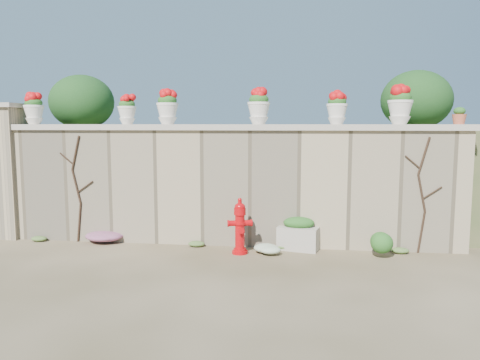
# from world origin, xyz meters

# --- Properties ---
(ground) EXTENTS (80.00, 80.00, 0.00)m
(ground) POSITION_xyz_m (0.00, 0.00, 0.00)
(ground) COLOR #493D24
(ground) RESTS_ON ground
(stone_wall) EXTENTS (8.00, 0.40, 2.00)m
(stone_wall) POSITION_xyz_m (0.00, 1.80, 1.00)
(stone_wall) COLOR tan
(stone_wall) RESTS_ON ground
(wall_cap) EXTENTS (8.10, 0.52, 0.10)m
(wall_cap) POSITION_xyz_m (0.00, 1.80, 2.05)
(wall_cap) COLOR #BBB09F
(wall_cap) RESTS_ON stone_wall
(gate_pillar) EXTENTS (0.72, 0.72, 2.48)m
(gate_pillar) POSITION_xyz_m (-4.15, 1.80, 1.26)
(gate_pillar) COLOR tan
(gate_pillar) RESTS_ON ground
(raised_fill) EXTENTS (9.00, 6.00, 2.00)m
(raised_fill) POSITION_xyz_m (0.00, 5.00, 1.00)
(raised_fill) COLOR #384C23
(raised_fill) RESTS_ON ground
(back_shrub_left) EXTENTS (1.30, 1.30, 1.10)m
(back_shrub_left) POSITION_xyz_m (-3.20, 3.00, 2.55)
(back_shrub_left) COLOR #143814
(back_shrub_left) RESTS_ON raised_fill
(back_shrub_right) EXTENTS (1.30, 1.30, 1.10)m
(back_shrub_right) POSITION_xyz_m (3.40, 3.00, 2.55)
(back_shrub_right) COLOR #143814
(back_shrub_right) RESTS_ON raised_fill
(vine_left) EXTENTS (0.60, 0.04, 1.91)m
(vine_left) POSITION_xyz_m (-2.67, 1.58, 0.99)
(vine_left) COLOR black
(vine_left) RESTS_ON ground
(vine_right) EXTENTS (0.60, 0.04, 1.91)m
(vine_right) POSITION_xyz_m (3.23, 1.58, 0.99)
(vine_right) COLOR black
(vine_right) RESTS_ON ground
(fire_hydrant) EXTENTS (0.40, 0.28, 0.91)m
(fire_hydrant) POSITION_xyz_m (0.30, 1.17, 0.46)
(fire_hydrant) COLOR #BF070C
(fire_hydrant) RESTS_ON ground
(planter_box) EXTENTS (0.74, 0.54, 0.56)m
(planter_box) POSITION_xyz_m (1.25, 1.55, 0.26)
(planter_box) COLOR #BBB09F
(planter_box) RESTS_ON ground
(green_shrub) EXTENTS (0.58, 0.52, 0.55)m
(green_shrub) POSITION_xyz_m (2.52, 1.24, 0.28)
(green_shrub) COLOR #1E5119
(green_shrub) RESTS_ON ground
(magenta_clump) EXTENTS (0.99, 0.66, 0.26)m
(magenta_clump) POSITION_xyz_m (-2.03, 1.55, 0.13)
(magenta_clump) COLOR #CC28A2
(magenta_clump) RESTS_ON ground
(white_flowers) EXTENTS (0.53, 0.42, 0.19)m
(white_flowers) POSITION_xyz_m (0.80, 1.18, 0.10)
(white_flowers) COLOR white
(white_flowers) RESTS_ON ground
(urn_pot_0) EXTENTS (0.35, 0.35, 0.56)m
(urn_pot_0) POSITION_xyz_m (-3.55, 1.80, 2.37)
(urn_pot_0) COLOR white
(urn_pot_0) RESTS_ON wall_cap
(urn_pot_1) EXTENTS (0.33, 0.33, 0.51)m
(urn_pot_1) POSITION_xyz_m (-1.79, 1.80, 2.35)
(urn_pot_1) COLOR white
(urn_pot_1) RESTS_ON wall_cap
(urn_pot_2) EXTENTS (0.38, 0.38, 0.60)m
(urn_pot_2) POSITION_xyz_m (-1.06, 1.80, 2.40)
(urn_pot_2) COLOR white
(urn_pot_2) RESTS_ON wall_cap
(urn_pot_3) EXTENTS (0.39, 0.39, 0.61)m
(urn_pot_3) POSITION_xyz_m (0.54, 1.80, 2.40)
(urn_pot_3) COLOR white
(urn_pot_3) RESTS_ON wall_cap
(urn_pot_4) EXTENTS (0.35, 0.35, 0.55)m
(urn_pot_4) POSITION_xyz_m (1.85, 1.80, 2.37)
(urn_pot_4) COLOR white
(urn_pot_4) RESTS_ON wall_cap
(urn_pot_5) EXTENTS (0.40, 0.40, 0.63)m
(urn_pot_5) POSITION_xyz_m (2.87, 1.80, 2.41)
(urn_pot_5) COLOR white
(urn_pot_5) RESTS_ON wall_cap
(terracotta_pot) EXTENTS (0.22, 0.22, 0.27)m
(terracotta_pot) POSITION_xyz_m (3.80, 1.80, 2.22)
(terracotta_pot) COLOR #B65437
(terracotta_pot) RESTS_ON wall_cap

